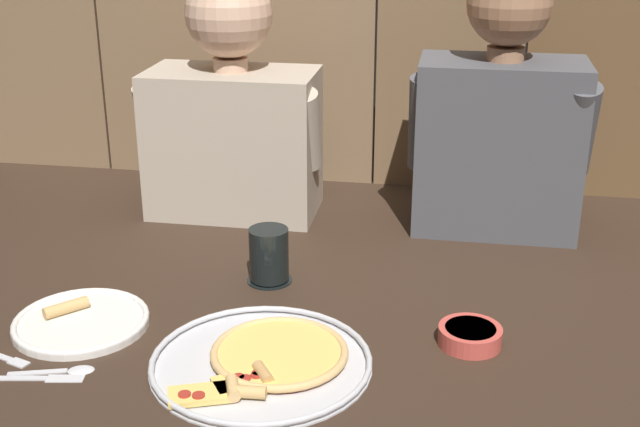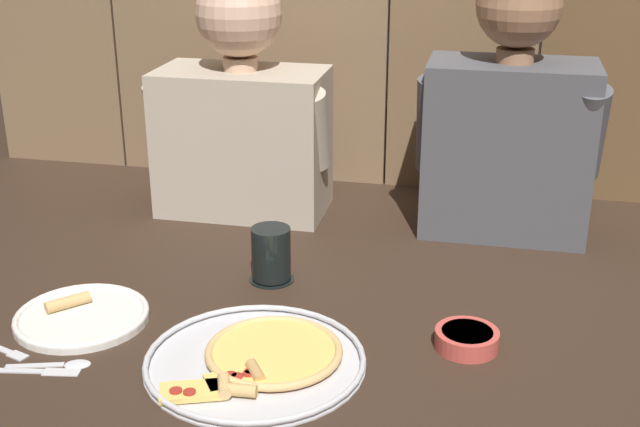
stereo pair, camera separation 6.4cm
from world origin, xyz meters
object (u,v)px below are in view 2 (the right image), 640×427
dinner_plate (81,316)px  dipping_bowl (467,338)px  pizza_tray (260,358)px  diner_left (242,103)px  diner_right (510,112)px  drinking_glass (271,255)px

dinner_plate → dipping_bowl: 0.69m
pizza_tray → dipping_bowl: 0.35m
diner_left → diner_right: diner_right is taller
dinner_plate → dipping_bowl: size_ratio=2.20×
diner_left → diner_right: (0.61, -0.00, 0.01)m
pizza_tray → diner_right: (0.38, 0.67, 0.27)m
drinking_glass → diner_right: (0.44, 0.36, 0.22)m
pizza_tray → diner_left: bearing=109.0°
dipping_bowl → diner_left: (-0.56, 0.55, 0.25)m
dinner_plate → diner_left: 0.67m
dipping_bowl → diner_left: diner_left is taller
pizza_tray → drinking_glass: (-0.06, 0.31, 0.05)m
pizza_tray → diner_right: diner_right is taller
drinking_glass → pizza_tray: bearing=-78.1°
pizza_tray → diner_right: 0.82m
dinner_plate → drinking_glass: (0.29, 0.24, 0.05)m
drinking_glass → diner_left: (-0.17, 0.37, 0.21)m
pizza_tray → dipping_bowl: (0.33, 0.12, 0.01)m
pizza_tray → dipping_bowl: bearing=20.6°
drinking_glass → diner_right: 0.62m
drinking_glass → dipping_bowl: 0.44m
drinking_glass → diner_left: 0.45m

